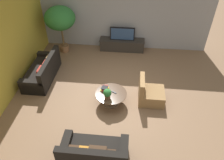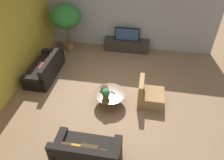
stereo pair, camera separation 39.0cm
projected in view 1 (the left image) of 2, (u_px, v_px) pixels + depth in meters
ground_plane at (111, 95)px, 7.25m from camera, size 24.00×24.00×0.00m
back_wall_stone at (119, 13)px, 8.83m from camera, size 7.40×0.12×3.00m
side_wall_left at (6, 48)px, 6.71m from camera, size 0.12×7.40×3.00m
media_console at (122, 44)px, 9.35m from camera, size 1.89×0.50×0.49m
television at (122, 34)px, 9.03m from camera, size 1.02×0.13×0.55m
coffee_table at (111, 96)px, 6.80m from camera, size 0.98×0.98×0.41m
couch_by_wall at (43, 72)px, 7.79m from camera, size 0.84×1.90×0.84m
couch_near_entry at (94, 154)px, 5.22m from camera, size 1.61×0.84×0.84m
armchair_wicker at (150, 94)px, 6.89m from camera, size 0.80×0.76×0.86m
potted_palm_tall at (60, 19)px, 8.53m from camera, size 1.21×1.21×1.94m
potted_plant_tabletop at (107, 93)px, 6.46m from camera, size 0.25×0.25×0.32m
book_stack at (105, 88)px, 6.83m from camera, size 0.26×0.32×0.10m
remote_black at (114, 92)px, 6.74m from camera, size 0.16×0.12×0.02m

